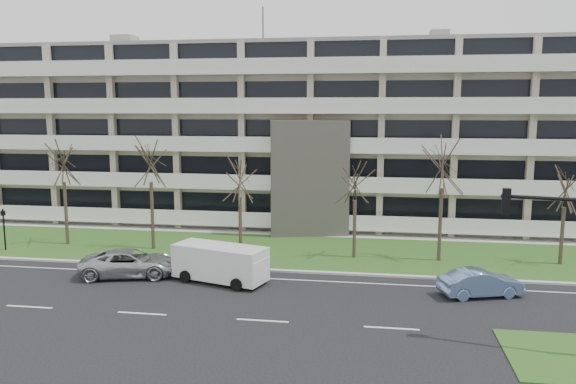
% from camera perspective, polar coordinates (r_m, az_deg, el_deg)
% --- Properties ---
extents(ground, '(160.00, 160.00, 0.00)m').
position_cam_1_polar(ground, '(27.17, -2.61, -12.93)').
color(ground, black).
rests_on(ground, ground).
extents(grass_verge, '(90.00, 10.00, 0.06)m').
position_cam_1_polar(grass_verge, '(39.37, 1.17, -6.02)').
color(grass_verge, '#2B531B').
rests_on(grass_verge, ground).
extents(curb, '(90.00, 0.35, 0.12)m').
position_cam_1_polar(curb, '(34.60, 0.05, -8.04)').
color(curb, '#B2B2AD').
rests_on(curb, ground).
extents(sidewalk, '(90.00, 2.00, 0.08)m').
position_cam_1_polar(sidewalk, '(44.67, 2.12, -4.24)').
color(sidewalk, '#B2B2AD').
rests_on(sidewalk, ground).
extents(lane_edge_line, '(90.00, 0.12, 0.01)m').
position_cam_1_polar(lane_edge_line, '(33.20, -0.35, -8.86)').
color(lane_edge_line, white).
rests_on(lane_edge_line, ground).
extents(apartment_building, '(60.50, 15.10, 18.75)m').
position_cam_1_polar(apartment_building, '(50.39, 3.08, 5.91)').
color(apartment_building, '#BAA991').
rests_on(apartment_building, ground).
extents(silver_pickup, '(6.16, 3.86, 1.59)m').
position_cam_1_polar(silver_pickup, '(34.91, -15.76, -6.96)').
color(silver_pickup, '#AFB1B6').
rests_on(silver_pickup, ground).
extents(blue_sedan, '(4.63, 2.81, 1.44)m').
position_cam_1_polar(blue_sedan, '(31.89, 18.99, -8.73)').
color(blue_sedan, '#708FC2').
rests_on(blue_sedan, ground).
extents(white_van, '(5.79, 3.53, 2.11)m').
position_cam_1_polar(white_van, '(32.66, -6.81, -6.91)').
color(white_van, white).
rests_on(white_van, ground).
extents(pedestrian_signal, '(0.33, 0.29, 2.98)m').
position_cam_1_polar(pedestrian_signal, '(43.93, -26.91, -2.93)').
color(pedestrian_signal, black).
rests_on(pedestrian_signal, ground).
extents(tree_1, '(4.13, 4.13, 8.27)m').
position_cam_1_polar(tree_1, '(43.35, -21.92, 3.30)').
color(tree_1, '#382B21').
rests_on(tree_1, ground).
extents(tree_2, '(4.29, 4.29, 8.59)m').
position_cam_1_polar(tree_2, '(40.02, -13.83, 3.64)').
color(tree_2, '#382B21').
rests_on(tree_2, ground).
extents(tree_3, '(3.47, 3.47, 6.93)m').
position_cam_1_polar(tree_3, '(38.24, -4.93, 1.69)').
color(tree_3, '#382B21').
rests_on(tree_3, ground).
extents(tree_4, '(3.49, 3.49, 6.98)m').
position_cam_1_polar(tree_4, '(36.92, 6.86, 1.47)').
color(tree_4, '#382B21').
rests_on(tree_4, ground).
extents(tree_5, '(4.30, 4.30, 8.60)m').
position_cam_1_polar(tree_5, '(37.08, 15.45, 3.22)').
color(tree_5, '#382B21').
rests_on(tree_5, ground).
extents(tree_6, '(3.34, 3.34, 6.67)m').
position_cam_1_polar(tree_6, '(39.18, 26.38, 0.69)').
color(tree_6, '#382B21').
rests_on(tree_6, ground).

